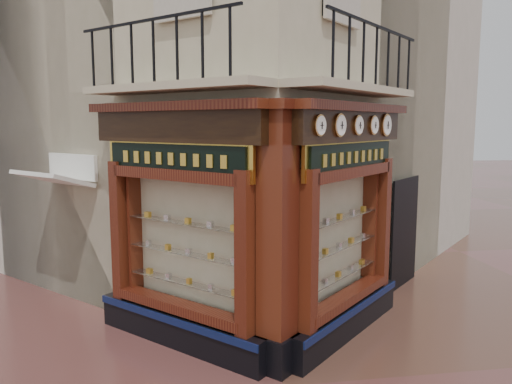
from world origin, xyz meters
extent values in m
cube|color=beige|center=(0.00, 6.16, 6.00)|extent=(11.31, 11.31, 12.00)
cube|color=beige|center=(-2.47, 8.63, 5.50)|extent=(11.31, 11.31, 11.00)
cube|color=beige|center=(2.47, 8.63, 5.50)|extent=(11.31, 11.31, 11.00)
cube|color=black|center=(-1.44, 1.54, 0.28)|extent=(2.72, 2.72, 0.55)
cube|color=#0C153C|center=(-1.57, 1.41, 0.49)|extent=(2.50, 2.50, 0.12)
cube|color=#3B100A|center=(-0.45, 0.55, 1.77)|extent=(0.37, 0.37, 2.45)
cube|color=#3B100A|center=(-2.43, 2.53, 1.77)|extent=(0.37, 0.37, 2.45)
cube|color=beige|center=(-1.20, 1.77, 1.75)|extent=(1.80, 1.80, 2.10)
cube|color=black|center=(-1.42, 1.55, 3.60)|extent=(2.69, 2.69, 0.50)
cube|color=#3B100A|center=(-1.47, 1.50, 3.91)|extent=(2.86, 2.86, 0.14)
cube|color=black|center=(1.44, 1.54, 0.28)|extent=(2.72, 2.72, 0.55)
cube|color=#0C153C|center=(1.57, 1.41, 0.49)|extent=(2.50, 2.50, 0.12)
cube|color=#3B100A|center=(0.45, 0.55, 1.77)|extent=(0.37, 0.37, 2.45)
cube|color=#3B100A|center=(2.43, 2.53, 1.77)|extent=(0.37, 0.37, 2.45)
cube|color=beige|center=(1.20, 1.77, 1.75)|extent=(1.80, 1.80, 2.10)
cube|color=black|center=(1.42, 1.55, 3.60)|extent=(2.69, 2.69, 0.50)
cube|color=#3B100A|center=(1.47, 1.50, 3.91)|extent=(2.86, 2.86, 0.14)
cube|color=black|center=(0.00, 0.50, 0.28)|extent=(0.78, 0.78, 0.55)
cube|color=#3B100A|center=(0.00, 0.50, 2.20)|extent=(0.64, 0.64, 3.50)
cube|color=#3B100A|center=(0.00, 0.50, 3.91)|extent=(0.85, 0.85, 0.14)
cube|color=beige|center=(-1.48, 1.49, 4.20)|extent=(2.97, 2.97, 0.12)
cube|color=black|center=(-1.72, 1.26, 5.15)|extent=(2.36, 2.36, 0.04)
cube|color=beige|center=(1.48, 1.49, 4.20)|extent=(2.97, 2.97, 0.12)
cube|color=black|center=(1.72, 1.26, 5.15)|extent=(2.36, 2.36, 0.04)
cylinder|color=#B87E3D|center=(0.60, 0.50, 3.62)|extent=(0.26, 0.26, 0.31)
cylinder|color=white|center=(0.62, 0.48, 3.62)|extent=(0.20, 0.20, 0.27)
cube|color=black|center=(0.63, 0.47, 3.62)|extent=(0.02, 0.02, 0.10)
cube|color=black|center=(0.63, 0.47, 3.62)|extent=(0.06, 0.06, 0.01)
cylinder|color=#B87E3D|center=(1.04, 0.95, 3.62)|extent=(0.29, 0.29, 0.36)
cylinder|color=white|center=(1.06, 0.93, 3.62)|extent=(0.23, 0.23, 0.31)
cube|color=black|center=(1.07, 0.91, 3.62)|extent=(0.02, 0.02, 0.12)
cube|color=black|center=(1.07, 0.91, 3.62)|extent=(0.07, 0.07, 0.01)
cylinder|color=#B87E3D|center=(1.50, 1.41, 3.62)|extent=(0.27, 0.27, 0.33)
cylinder|color=white|center=(1.52, 1.38, 3.62)|extent=(0.21, 0.21, 0.28)
cube|color=black|center=(1.53, 1.37, 3.62)|extent=(0.02, 0.02, 0.11)
cube|color=black|center=(1.53, 1.37, 3.62)|extent=(0.07, 0.07, 0.01)
cylinder|color=#B87E3D|center=(1.94, 1.85, 3.62)|extent=(0.27, 0.27, 0.33)
cylinder|color=white|center=(1.96, 1.83, 3.62)|extent=(0.22, 0.22, 0.29)
cube|color=black|center=(1.97, 1.82, 3.62)|extent=(0.02, 0.02, 0.11)
cube|color=black|center=(1.97, 1.82, 3.62)|extent=(0.07, 0.07, 0.01)
cylinder|color=#B87E3D|center=(2.34, 2.24, 3.62)|extent=(0.32, 0.32, 0.41)
cylinder|color=white|center=(2.36, 2.22, 3.62)|extent=(0.26, 0.26, 0.35)
cube|color=black|center=(2.37, 2.21, 3.62)|extent=(0.02, 0.02, 0.14)
cube|color=black|center=(2.37, 2.21, 3.62)|extent=(0.08, 0.08, 0.01)
cube|color=gold|center=(-1.45, 1.53, 3.10)|extent=(2.25, 2.25, 0.60)
cube|color=black|center=(-1.48, 1.50, 3.10)|extent=(2.10, 2.10, 0.45)
cube|color=gold|center=(1.45, 1.53, 3.10)|extent=(2.24, 2.24, 0.60)
cube|color=black|center=(1.48, 1.50, 3.10)|extent=(2.09, 2.09, 0.45)
camera|label=1|loc=(-1.37, -6.41, 3.64)|focal=35.00mm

